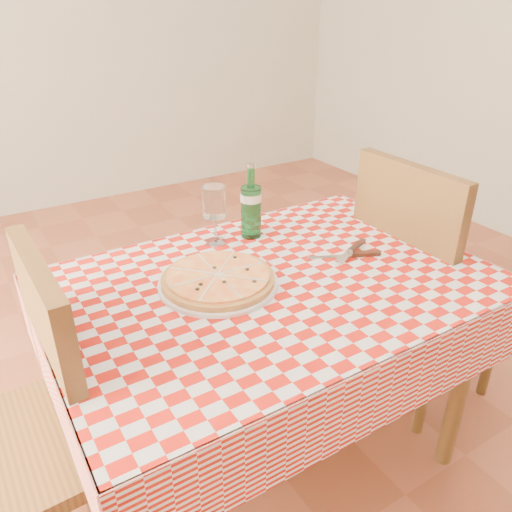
{
  "coord_description": "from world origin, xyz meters",
  "views": [
    {
      "loc": [
        -0.72,
        -1.07,
        1.51
      ],
      "look_at": [
        -0.02,
        0.06,
        0.82
      ],
      "focal_mm": 35.0,
      "sensor_mm": 36.0,
      "label": 1
    }
  ],
  "objects_px": {
    "dining_table": "(272,308)",
    "water_bottle": "(251,201)",
    "wine_glass": "(215,215)",
    "pizza_plate": "(218,278)",
    "chair_far": "(21,422)",
    "chair_near": "(418,272)"
  },
  "relations": [
    {
      "from": "dining_table",
      "to": "water_bottle",
      "type": "height_order",
      "value": "water_bottle"
    },
    {
      "from": "dining_table",
      "to": "wine_glass",
      "type": "bearing_deg",
      "value": 94.27
    },
    {
      "from": "pizza_plate",
      "to": "water_bottle",
      "type": "height_order",
      "value": "water_bottle"
    },
    {
      "from": "dining_table",
      "to": "wine_glass",
      "type": "relative_size",
      "value": 5.89
    },
    {
      "from": "dining_table",
      "to": "wine_glass",
      "type": "xyz_separation_m",
      "value": [
        -0.02,
        0.32,
        0.2
      ]
    },
    {
      "from": "chair_far",
      "to": "dining_table",
      "type": "bearing_deg",
      "value": 177.5
    },
    {
      "from": "chair_far",
      "to": "water_bottle",
      "type": "xyz_separation_m",
      "value": [
        0.85,
        0.29,
        0.32
      ]
    },
    {
      "from": "chair_near",
      "to": "dining_table",
      "type": "bearing_deg",
      "value": -179.82
    },
    {
      "from": "chair_near",
      "to": "wine_glass",
      "type": "xyz_separation_m",
      "value": [
        -0.69,
        0.31,
        0.27
      ]
    },
    {
      "from": "dining_table",
      "to": "chair_near",
      "type": "relative_size",
      "value": 1.17
    },
    {
      "from": "pizza_plate",
      "to": "wine_glass",
      "type": "distance_m",
      "value": 0.3
    },
    {
      "from": "dining_table",
      "to": "pizza_plate",
      "type": "bearing_deg",
      "value": 158.46
    },
    {
      "from": "chair_near",
      "to": "pizza_plate",
      "type": "height_order",
      "value": "chair_near"
    },
    {
      "from": "pizza_plate",
      "to": "wine_glass",
      "type": "height_order",
      "value": "wine_glass"
    },
    {
      "from": "pizza_plate",
      "to": "dining_table",
      "type": "bearing_deg",
      "value": -21.54
    },
    {
      "from": "dining_table",
      "to": "wine_glass",
      "type": "distance_m",
      "value": 0.38
    },
    {
      "from": "dining_table",
      "to": "water_bottle",
      "type": "xyz_separation_m",
      "value": [
        0.11,
        0.3,
        0.23
      ]
    },
    {
      "from": "chair_near",
      "to": "water_bottle",
      "type": "distance_m",
      "value": 0.7
    },
    {
      "from": "chair_far",
      "to": "pizza_plate",
      "type": "bearing_deg",
      "value": -176.93
    },
    {
      "from": "pizza_plate",
      "to": "chair_near",
      "type": "bearing_deg",
      "value": -3.81
    },
    {
      "from": "wine_glass",
      "to": "pizza_plate",
      "type": "bearing_deg",
      "value": -116.11
    },
    {
      "from": "dining_table",
      "to": "chair_far",
      "type": "height_order",
      "value": "chair_far"
    }
  ]
}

